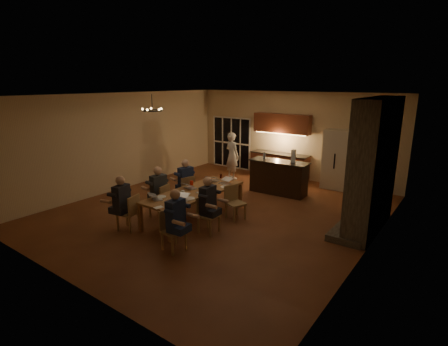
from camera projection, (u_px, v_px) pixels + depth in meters
floor at (219, 211)px, 9.85m from camera, size 9.00×9.00×0.00m
back_wall at (292, 135)px, 12.97m from camera, size 8.00×0.04×3.20m
left_wall at (124, 141)px, 11.74m from camera, size 0.04×9.00×3.20m
right_wall at (375, 179)px, 7.15m from camera, size 0.04×9.00×3.20m
ceiling at (219, 94)px, 9.03m from camera, size 8.00×9.00×0.04m
french_doors at (232, 143)px, 14.61m from camera, size 1.86×0.08×2.10m
fireplace at (374, 166)px, 8.27m from camera, size 0.58×2.50×3.20m
kitchenette at (280, 146)px, 13.00m from camera, size 2.24×0.68×2.40m
refrigerator at (338, 159)px, 11.75m from camera, size 0.90×0.68×2.00m
dining_table at (195, 204)px, 9.28m from camera, size 1.10×3.00×0.75m
bar_island at (278, 177)px, 11.29m from camera, size 1.93×0.75×1.08m
chair_left_near at (128, 212)px, 8.53m from camera, size 0.53×0.53×0.89m
chair_left_mid at (159, 200)px, 9.39m from camera, size 0.51×0.51×0.89m
chair_left_far at (185, 190)px, 10.28m from camera, size 0.56×0.56×0.89m
chair_right_near at (174, 231)px, 7.47m from camera, size 0.50×0.50×0.89m
chair_right_mid at (209, 215)px, 8.35m from camera, size 0.45×0.45×0.89m
chair_right_far at (236, 203)px, 9.20m from camera, size 0.56×0.56×0.89m
person_left_near at (122, 204)px, 8.42m from camera, size 0.71×0.71×1.38m
person_right_near at (176, 220)px, 7.40m from camera, size 0.63×0.63×1.38m
person_left_mid at (159, 192)px, 9.31m from camera, size 0.68×0.68×1.38m
person_right_mid at (208, 205)px, 8.35m from camera, size 0.62×0.62×1.38m
person_left_far at (186, 183)px, 10.15m from camera, size 0.71×0.71×1.38m
standing_person at (232, 156)px, 12.95m from camera, size 0.73×0.58×1.75m
chandelier at (152, 111)px, 9.84m from camera, size 0.58×0.58×0.03m
laptop_a at (157, 195)px, 8.52m from camera, size 0.42×0.41×0.23m
laptop_b at (181, 197)px, 8.38m from camera, size 0.38×0.35×0.23m
laptop_c at (191, 184)px, 9.40m from camera, size 0.37×0.34×0.23m
laptop_d at (202, 189)px, 8.95m from camera, size 0.40×0.38×0.23m
laptop_e at (213, 177)px, 10.12m from camera, size 0.37×0.34×0.23m
laptop_f at (224, 180)px, 9.80m from camera, size 0.37×0.34×0.23m
mug_front at (183, 192)px, 8.91m from camera, size 0.09×0.09×0.10m
mug_mid at (209, 185)px, 9.56m from camera, size 0.07×0.07×0.10m
mug_back at (205, 180)px, 10.03m from camera, size 0.07×0.07×0.10m
redcup_near at (174, 205)px, 7.96m from camera, size 0.08×0.08×0.12m
redcup_mid at (192, 183)px, 9.71m from camera, size 0.09×0.09×0.12m
redcup_far at (228, 179)px, 10.13m from camera, size 0.09×0.09×0.12m
can_silver at (175, 197)px, 8.54m from camera, size 0.07×0.07×0.12m
can_cola at (221, 176)px, 10.40m from camera, size 0.07×0.07×0.12m
can_right at (213, 190)px, 9.09m from camera, size 0.06×0.06×0.12m
plate_near at (189, 198)px, 8.57m from camera, size 0.27×0.27×0.02m
plate_left at (161, 197)px, 8.70m from camera, size 0.24×0.24×0.02m
plate_far at (225, 187)px, 9.51m from camera, size 0.25×0.25×0.02m
notepad at (159, 207)px, 7.97m from camera, size 0.18×0.23×0.01m
bar_bottle at (264, 155)px, 11.41m from camera, size 0.09×0.09×0.24m
bar_blender at (293, 156)px, 10.93m from camera, size 0.15×0.15×0.40m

